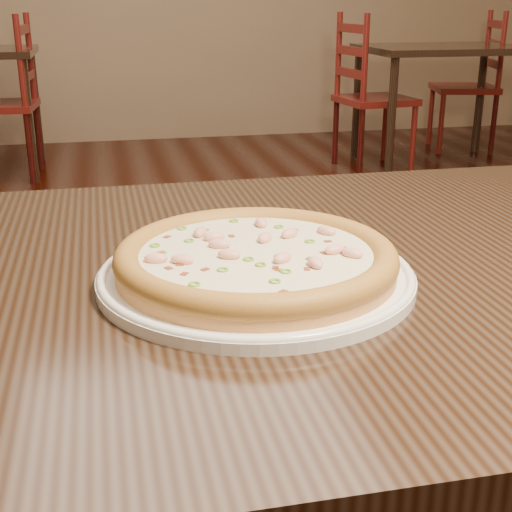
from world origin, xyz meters
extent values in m
cube|color=black|center=(-0.10, -0.30, 0.73)|extent=(1.20, 0.80, 0.04)
cylinder|color=white|center=(-0.22, -0.35, 0.76)|extent=(0.34, 0.34, 0.01)
torus|color=white|center=(-0.22, -0.35, 0.76)|extent=(0.33, 0.33, 0.01)
cylinder|color=tan|center=(-0.22, -0.35, 0.77)|extent=(0.29, 0.29, 0.02)
torus|color=#B07C2F|center=(-0.22, -0.35, 0.78)|extent=(0.30, 0.30, 0.03)
cylinder|color=beige|center=(-0.22, -0.35, 0.78)|extent=(0.25, 0.25, 0.00)
ellipsoid|color=#F2B29E|center=(-0.32, -0.36, 0.79)|extent=(0.03, 0.02, 0.01)
ellipsoid|color=#F2B29E|center=(-0.30, -0.37, 0.79)|extent=(0.03, 0.02, 0.01)
ellipsoid|color=#F2B29E|center=(-0.20, -0.32, 0.79)|extent=(0.02, 0.03, 0.01)
ellipsoid|color=#F2B29E|center=(-0.19, -0.27, 0.79)|extent=(0.02, 0.02, 0.01)
ellipsoid|color=#F2B29E|center=(-0.25, -0.36, 0.79)|extent=(0.03, 0.02, 0.01)
ellipsoid|color=#F2B29E|center=(-0.26, -0.30, 0.79)|extent=(0.02, 0.02, 0.01)
ellipsoid|color=#F2B29E|center=(-0.13, -0.39, 0.79)|extent=(0.03, 0.03, 0.01)
ellipsoid|color=#F2B29E|center=(-0.17, -0.41, 0.79)|extent=(0.02, 0.03, 0.01)
ellipsoid|color=#F2B29E|center=(-0.25, -0.33, 0.79)|extent=(0.03, 0.02, 0.01)
ellipsoid|color=#F2B29E|center=(-0.13, -0.31, 0.79)|extent=(0.03, 0.03, 0.01)
ellipsoid|color=#F2B29E|center=(-0.20, -0.39, 0.79)|extent=(0.03, 0.03, 0.01)
ellipsoid|color=#F2B29E|center=(-0.14, -0.37, 0.79)|extent=(0.03, 0.02, 0.01)
ellipsoid|color=#F2B29E|center=(-0.27, -0.29, 0.79)|extent=(0.02, 0.03, 0.01)
ellipsoid|color=#F2B29E|center=(-0.17, -0.31, 0.79)|extent=(0.03, 0.03, 0.01)
cube|color=maroon|center=(-0.31, -0.28, 0.78)|extent=(0.01, 0.01, 0.00)
cube|color=maroon|center=(-0.26, -0.27, 0.78)|extent=(0.01, 0.01, 0.00)
cube|color=maroon|center=(-0.30, -0.40, 0.78)|extent=(0.01, 0.01, 0.00)
cube|color=maroon|center=(-0.13, -0.36, 0.78)|extent=(0.01, 0.01, 0.00)
cube|color=maroon|center=(-0.22, -0.46, 0.78)|extent=(0.01, 0.01, 0.00)
cube|color=maroon|center=(-0.33, -0.34, 0.78)|extent=(0.01, 0.01, 0.00)
cube|color=maroon|center=(-0.31, -0.38, 0.78)|extent=(0.01, 0.01, 0.00)
cube|color=maroon|center=(-0.15, -0.37, 0.78)|extent=(0.01, 0.01, 0.00)
cube|color=maroon|center=(-0.14, -0.34, 0.78)|extent=(0.01, 0.01, 0.00)
cube|color=maroon|center=(-0.18, -0.41, 0.78)|extent=(0.01, 0.01, 0.00)
cube|color=maroon|center=(-0.33, -0.35, 0.78)|extent=(0.01, 0.01, 0.00)
cube|color=maroon|center=(-0.23, -0.30, 0.78)|extent=(0.01, 0.01, 0.00)
cube|color=maroon|center=(-0.21, -0.40, 0.78)|extent=(0.01, 0.01, 0.00)
cube|color=maroon|center=(-0.17, -0.39, 0.78)|extent=(0.01, 0.01, 0.00)
cube|color=maroon|center=(-0.28, -0.39, 0.78)|extent=(0.01, 0.01, 0.00)
cube|color=maroon|center=(-0.21, -0.41, 0.78)|extent=(0.01, 0.01, 0.00)
cube|color=maroon|center=(-0.32, -0.34, 0.78)|extent=(0.01, 0.01, 0.00)
cube|color=maroon|center=(-0.20, -0.32, 0.78)|extent=(0.01, 0.01, 0.00)
cube|color=maroon|center=(-0.30, -0.37, 0.78)|extent=(0.01, 0.01, 0.00)
torus|color=#5F9728|center=(-0.32, -0.31, 0.79)|extent=(0.02, 0.02, 0.00)
torus|color=#5F9728|center=(-0.29, -0.43, 0.79)|extent=(0.02, 0.02, 0.00)
torus|color=#5F9728|center=(-0.22, -0.24, 0.79)|extent=(0.02, 0.02, 0.00)
torus|color=#5F9728|center=(-0.26, -0.27, 0.79)|extent=(0.02, 0.02, 0.00)
torus|color=#5F9728|center=(-0.16, -0.33, 0.79)|extent=(0.02, 0.02, 0.00)
torus|color=#5F9728|center=(-0.26, -0.40, 0.79)|extent=(0.02, 0.02, 0.00)
torus|color=#5F9728|center=(-0.22, -0.39, 0.79)|extent=(0.02, 0.02, 0.00)
torus|color=#5F9728|center=(-0.29, -0.26, 0.79)|extent=(0.01, 0.01, 0.00)
torus|color=#5F9728|center=(-0.18, -0.28, 0.79)|extent=(0.02, 0.02, 0.00)
torus|color=#5F9728|center=(-0.16, -0.29, 0.79)|extent=(0.02, 0.02, 0.00)
torus|color=#5F9728|center=(-0.23, -0.38, 0.79)|extent=(0.02, 0.02, 0.00)
torus|color=#5F9728|center=(-0.32, -0.34, 0.79)|extent=(0.01, 0.01, 0.00)
torus|color=#5F9728|center=(-0.20, -0.42, 0.79)|extent=(0.02, 0.02, 0.00)
torus|color=#5F9728|center=(-0.20, -0.37, 0.79)|extent=(0.01, 0.01, 0.00)
torus|color=#5F9728|center=(-0.22, -0.44, 0.79)|extent=(0.02, 0.02, 0.00)
torus|color=#5F9728|center=(-0.28, -0.30, 0.79)|extent=(0.02, 0.02, 0.00)
cylinder|color=black|center=(-0.77, 3.28, 0.35)|extent=(0.05, 0.05, 0.71)
cylinder|color=black|center=(-0.77, 3.88, 0.35)|extent=(0.05, 0.05, 0.71)
cube|color=black|center=(1.77, 3.23, 0.73)|extent=(1.00, 0.70, 0.04)
cylinder|color=black|center=(1.32, 2.93, 0.35)|extent=(0.05, 0.05, 0.71)
cylinder|color=black|center=(1.32, 3.53, 0.35)|extent=(0.05, 0.05, 0.71)
cylinder|color=black|center=(2.22, 3.53, 0.35)|extent=(0.05, 0.05, 0.71)
cylinder|color=#5C150A|center=(-0.75, 3.61, 0.21)|extent=(0.04, 0.04, 0.41)
cylinder|color=#5C150A|center=(-0.78, 3.25, 0.21)|extent=(0.04, 0.04, 0.41)
cylinder|color=#5C150A|center=(-0.75, 3.61, 0.47)|extent=(0.04, 0.04, 0.95)
cylinder|color=#5C150A|center=(-0.78, 3.25, 0.47)|extent=(0.04, 0.04, 0.95)
cube|color=#5C150A|center=(-0.76, 3.43, 0.60)|extent=(0.06, 0.36, 0.05)
cube|color=#5C150A|center=(-0.76, 3.43, 0.73)|extent=(0.06, 0.36, 0.05)
cube|color=#5C150A|center=(-0.76, 3.43, 0.86)|extent=(0.06, 0.36, 0.05)
cube|color=#5C150A|center=(1.32, 3.21, 0.43)|extent=(0.47, 0.47, 0.04)
cylinder|color=#5C150A|center=(1.52, 3.05, 0.21)|extent=(0.04, 0.04, 0.41)
cylinder|color=#5C150A|center=(1.48, 3.41, 0.21)|extent=(0.04, 0.04, 0.41)
cylinder|color=#5C150A|center=(1.17, 3.01, 0.21)|extent=(0.04, 0.04, 0.41)
cylinder|color=#5C150A|center=(1.12, 3.37, 0.21)|extent=(0.04, 0.04, 0.41)
cylinder|color=#5C150A|center=(1.17, 3.01, 0.47)|extent=(0.04, 0.04, 0.95)
cylinder|color=#5C150A|center=(1.12, 3.37, 0.47)|extent=(0.04, 0.04, 0.95)
cube|color=#5C150A|center=(1.15, 3.19, 0.60)|extent=(0.07, 0.36, 0.05)
cube|color=#5C150A|center=(1.15, 3.19, 0.73)|extent=(0.07, 0.36, 0.05)
cube|color=#5C150A|center=(1.15, 3.19, 0.86)|extent=(0.07, 0.36, 0.05)
cube|color=#5C150A|center=(2.16, 3.65, 0.43)|extent=(0.51, 0.51, 0.04)
cylinder|color=#5C150A|center=(2.03, 3.87, 0.21)|extent=(0.04, 0.04, 0.41)
cylinder|color=#5C150A|center=(1.94, 3.52, 0.21)|extent=(0.04, 0.04, 0.41)
cylinder|color=#5C150A|center=(2.38, 3.78, 0.21)|extent=(0.04, 0.04, 0.41)
cylinder|color=#5C150A|center=(2.29, 3.43, 0.21)|extent=(0.04, 0.04, 0.41)
cylinder|color=#5C150A|center=(2.38, 3.78, 0.47)|extent=(0.04, 0.04, 0.95)
cylinder|color=#5C150A|center=(2.29, 3.43, 0.47)|extent=(0.04, 0.04, 0.95)
cube|color=#5C150A|center=(2.34, 3.60, 0.60)|extent=(0.12, 0.36, 0.05)
cube|color=#5C150A|center=(2.34, 3.60, 0.73)|extent=(0.12, 0.36, 0.05)
cube|color=#5C150A|center=(2.34, 3.60, 0.86)|extent=(0.12, 0.36, 0.05)
camera|label=1|loc=(-0.37, -1.04, 1.04)|focal=50.00mm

